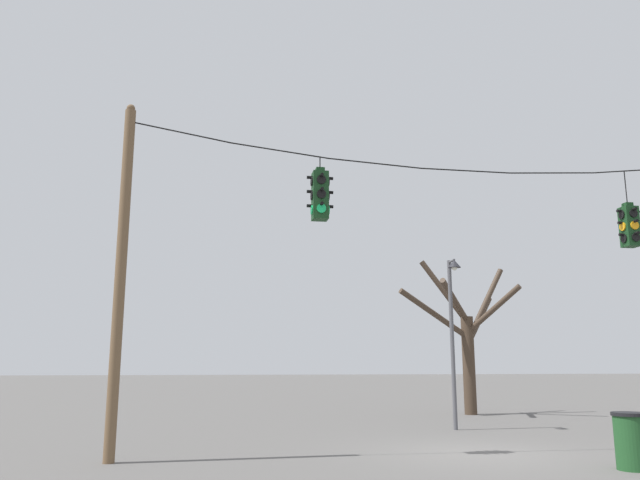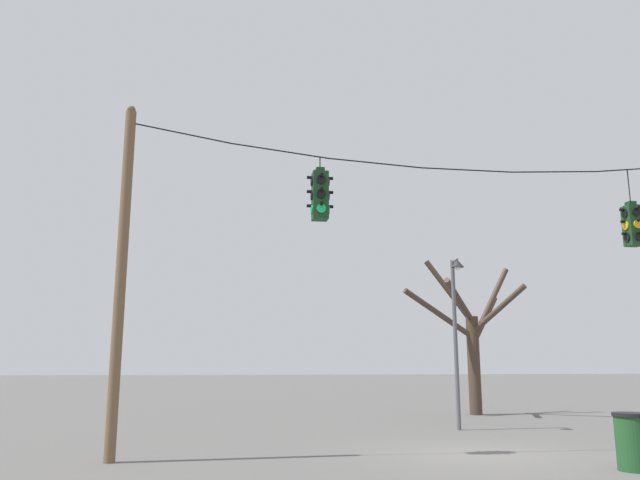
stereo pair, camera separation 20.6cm
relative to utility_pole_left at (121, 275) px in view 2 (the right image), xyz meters
The scene contains 8 objects.
ground_plane 8.31m from the utility_pole_left, ahead, with size 200.00×200.00×0.00m, color #565451.
utility_pole_left is the anchor object (origin of this frame).
span_wire 7.99m from the utility_pole_left, ahead, with size 14.97×0.03×0.72m.
traffic_light_over_intersection 4.48m from the utility_pole_left, ahead, with size 0.58×0.58×1.42m.
traffic_light_near_right_pole 11.59m from the utility_pole_left, ahead, with size 0.58×0.58×1.84m.
street_lamp 9.96m from the utility_pole_left, 27.46° to the left, with size 0.38×0.67×4.92m.
bare_tree 15.03m from the utility_pole_left, 40.64° to the left, with size 4.69×3.20×5.85m.
trash_bin 10.15m from the utility_pole_left, 14.22° to the right, with size 0.63×0.63×1.00m.
Camera 2 is at (-5.37, -13.06, 1.85)m, focal length 35.00 mm.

